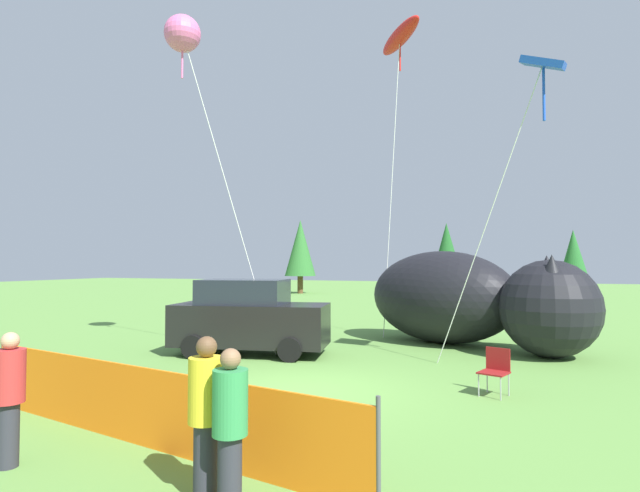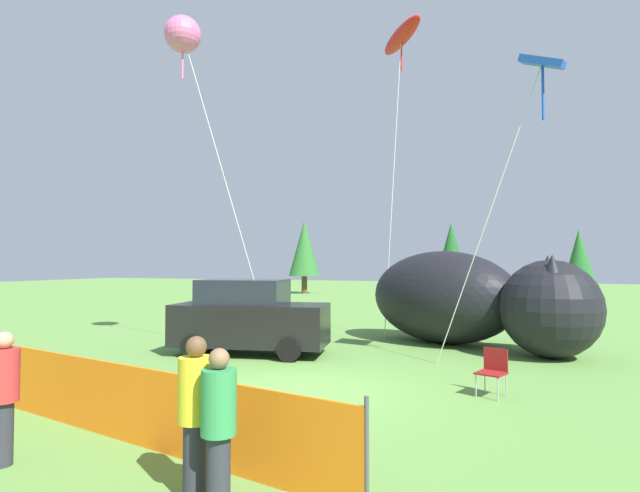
{
  "view_description": "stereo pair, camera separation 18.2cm",
  "coord_description": "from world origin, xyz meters",
  "px_view_note": "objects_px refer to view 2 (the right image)",
  "views": [
    {
      "loc": [
        3.74,
        -9.22,
        2.53
      ],
      "look_at": [
        -1.07,
        4.52,
        3.03
      ],
      "focal_mm": 28.0,
      "sensor_mm": 36.0,
      "label": 1
    },
    {
      "loc": [
        3.91,
        -9.16,
        2.53
      ],
      "look_at": [
        -1.07,
        4.52,
        3.03
      ],
      "focal_mm": 28.0,
      "sensor_mm": 36.0,
      "label": 2
    }
  ],
  "objects_px": {
    "kite_blue_box": "(541,68)",
    "spectator_in_red_shirt": "(219,423)",
    "kite_pink_octopus": "(183,35)",
    "spectator_in_green_shirt": "(196,410)",
    "kite_red_lizard": "(401,37)",
    "folding_chair": "(493,368)",
    "inflatable_cat": "(468,302)",
    "spectator_in_yellow_shirt": "(3,392)",
    "parked_car": "(249,317)"
  },
  "relations": [
    {
      "from": "inflatable_cat",
      "to": "spectator_in_yellow_shirt",
      "type": "bearing_deg",
      "value": -85.71
    },
    {
      "from": "inflatable_cat",
      "to": "spectator_in_yellow_shirt",
      "type": "xyz_separation_m",
      "value": [
        -4.91,
        -11.25,
        -0.44
      ]
    },
    {
      "from": "folding_chair",
      "to": "inflatable_cat",
      "type": "height_order",
      "value": "inflatable_cat"
    },
    {
      "from": "parked_car",
      "to": "kite_pink_octopus",
      "type": "height_order",
      "value": "kite_pink_octopus"
    },
    {
      "from": "inflatable_cat",
      "to": "kite_pink_octopus",
      "type": "xyz_separation_m",
      "value": [
        -7.58,
        -3.87,
        7.76
      ]
    },
    {
      "from": "parked_car",
      "to": "spectator_in_red_shirt",
      "type": "bearing_deg",
      "value": -73.57
    },
    {
      "from": "folding_chair",
      "to": "kite_pink_octopus",
      "type": "distance_m",
      "value": 12.14
    },
    {
      "from": "parked_car",
      "to": "spectator_in_yellow_shirt",
      "type": "relative_size",
      "value": 2.68
    },
    {
      "from": "inflatable_cat",
      "to": "kite_red_lizard",
      "type": "height_order",
      "value": "kite_red_lizard"
    },
    {
      "from": "parked_car",
      "to": "kite_pink_octopus",
      "type": "relative_size",
      "value": 0.46
    },
    {
      "from": "spectator_in_yellow_shirt",
      "to": "spectator_in_red_shirt",
      "type": "xyz_separation_m",
      "value": [
        3.18,
        -0.11,
        -0.0
      ]
    },
    {
      "from": "folding_chair",
      "to": "inflatable_cat",
      "type": "distance_m",
      "value": 5.78
    },
    {
      "from": "parked_car",
      "to": "inflatable_cat",
      "type": "distance_m",
      "value": 6.6
    },
    {
      "from": "spectator_in_yellow_shirt",
      "to": "kite_pink_octopus",
      "type": "bearing_deg",
      "value": 109.9
    },
    {
      "from": "inflatable_cat",
      "to": "spectator_in_red_shirt",
      "type": "xyz_separation_m",
      "value": [
        -1.73,
        -11.37,
        -0.44
      ]
    },
    {
      "from": "spectator_in_red_shirt",
      "to": "kite_blue_box",
      "type": "height_order",
      "value": "kite_blue_box"
    },
    {
      "from": "spectator_in_red_shirt",
      "to": "kite_blue_box",
      "type": "xyz_separation_m",
      "value": [
        3.59,
        7.5,
        5.96
      ]
    },
    {
      "from": "folding_chair",
      "to": "spectator_in_green_shirt",
      "type": "distance_m",
      "value": 6.28
    },
    {
      "from": "spectator_in_yellow_shirt",
      "to": "kite_blue_box",
      "type": "xyz_separation_m",
      "value": [
        6.76,
        7.39,
        5.95
      ]
    },
    {
      "from": "spectator_in_red_shirt",
      "to": "folding_chair",
      "type": "bearing_deg",
      "value": 65.98
    },
    {
      "from": "folding_chair",
      "to": "kite_pink_octopus",
      "type": "bearing_deg",
      "value": -81.22
    },
    {
      "from": "spectator_in_green_shirt",
      "to": "kite_red_lizard",
      "type": "distance_m",
      "value": 16.98
    },
    {
      "from": "parked_car",
      "to": "kite_blue_box",
      "type": "bearing_deg",
      "value": -13.19
    },
    {
      "from": "spectator_in_yellow_shirt",
      "to": "kite_pink_octopus",
      "type": "height_order",
      "value": "kite_pink_octopus"
    },
    {
      "from": "kite_red_lizard",
      "to": "folding_chair",
      "type": "bearing_deg",
      "value": -68.24
    },
    {
      "from": "parked_car",
      "to": "spectator_in_red_shirt",
      "type": "height_order",
      "value": "parked_car"
    },
    {
      "from": "spectator_in_red_shirt",
      "to": "kite_red_lizard",
      "type": "distance_m",
      "value": 17.14
    },
    {
      "from": "parked_car",
      "to": "kite_pink_octopus",
      "type": "xyz_separation_m",
      "value": [
        -1.94,
        -0.46,
        8.09
      ]
    },
    {
      "from": "inflatable_cat",
      "to": "kite_pink_octopus",
      "type": "height_order",
      "value": "kite_pink_octopus"
    },
    {
      "from": "kite_blue_box",
      "to": "spectator_in_red_shirt",
      "type": "bearing_deg",
      "value": -115.53
    },
    {
      "from": "folding_chair",
      "to": "kite_red_lizard",
      "type": "xyz_separation_m",
      "value": [
        -3.25,
        8.15,
        10.47
      ]
    },
    {
      "from": "spectator_in_red_shirt",
      "to": "kite_pink_octopus",
      "type": "bearing_deg",
      "value": 127.97
    },
    {
      "from": "spectator_in_yellow_shirt",
      "to": "spectator_in_red_shirt",
      "type": "bearing_deg",
      "value": -2.07
    },
    {
      "from": "folding_chair",
      "to": "spectator_in_red_shirt",
      "type": "distance_m",
      "value": 6.25
    },
    {
      "from": "kite_pink_octopus",
      "to": "spectator_in_yellow_shirt",
      "type": "bearing_deg",
      "value": -70.1
    },
    {
      "from": "kite_red_lizard",
      "to": "kite_pink_octopus",
      "type": "bearing_deg",
      "value": -128.98
    },
    {
      "from": "folding_chair",
      "to": "spectator_in_green_shirt",
      "type": "xyz_separation_m",
      "value": [
        -2.92,
        -5.54,
        0.43
      ]
    },
    {
      "from": "inflatable_cat",
      "to": "spectator_in_red_shirt",
      "type": "relative_size",
      "value": 4.35
    },
    {
      "from": "spectator_in_yellow_shirt",
      "to": "spectator_in_red_shirt",
      "type": "distance_m",
      "value": 3.18
    },
    {
      "from": "inflatable_cat",
      "to": "spectator_in_green_shirt",
      "type": "distance_m",
      "value": 11.41
    },
    {
      "from": "parked_car",
      "to": "folding_chair",
      "type": "height_order",
      "value": "parked_car"
    },
    {
      "from": "parked_car",
      "to": "inflatable_cat",
      "type": "height_order",
      "value": "inflatable_cat"
    },
    {
      "from": "inflatable_cat",
      "to": "kite_pink_octopus",
      "type": "relative_size",
      "value": 0.75
    },
    {
      "from": "spectator_in_yellow_shirt",
      "to": "kite_blue_box",
      "type": "distance_m",
      "value": 11.65
    },
    {
      "from": "parked_car",
      "to": "folding_chair",
      "type": "relative_size",
      "value": 5.04
    },
    {
      "from": "kite_pink_octopus",
      "to": "spectator_in_red_shirt",
      "type": "bearing_deg",
      "value": -52.03
    },
    {
      "from": "folding_chair",
      "to": "kite_red_lizard",
      "type": "relative_size",
      "value": 0.08
    },
    {
      "from": "folding_chair",
      "to": "kite_red_lizard",
      "type": "bearing_deg",
      "value": -137.37
    },
    {
      "from": "folding_chair",
      "to": "kite_pink_octopus",
      "type": "height_order",
      "value": "kite_pink_octopus"
    },
    {
      "from": "inflatable_cat",
      "to": "spectator_in_yellow_shirt",
      "type": "distance_m",
      "value": 12.28
    }
  ]
}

